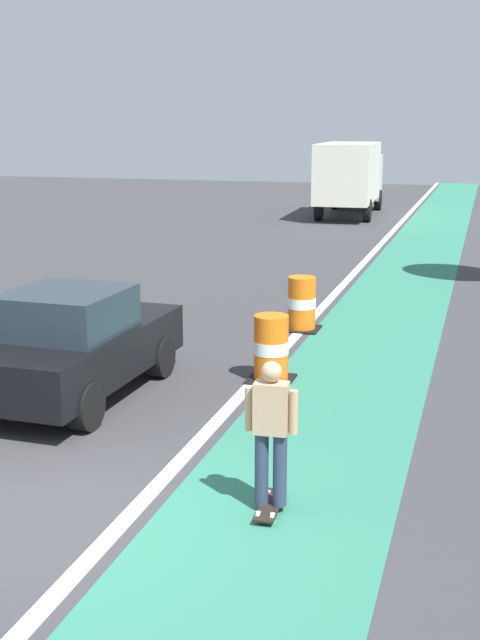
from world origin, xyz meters
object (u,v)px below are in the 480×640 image
object	(u,v)px
traffic_barrel_front	(271,349)
traffic_barrel_mid	(302,304)
skateboarder_on_lane	(271,432)
delivery_truck_down_block	(350,174)
parked_sedan_nearest	(74,344)

from	to	relation	value
traffic_barrel_front	traffic_barrel_mid	bearing A→B (deg)	94.33
skateboarder_on_lane	traffic_barrel_mid	xyz separation A→B (m)	(-1.43, 7.92, -0.38)
skateboarder_on_lane	traffic_barrel_mid	size ratio (longest dim) A/B	1.55
traffic_barrel_front	traffic_barrel_mid	xyz separation A→B (m)	(-0.26, 3.44, 0.00)
traffic_barrel_front	delivery_truck_down_block	size ratio (longest dim) A/B	0.14
delivery_truck_down_block	traffic_barrel_mid	bearing A→B (deg)	-83.21
skateboarder_on_lane	parked_sedan_nearest	xyz separation A→B (m)	(-3.82, 2.84, -0.08)
parked_sedan_nearest	traffic_barrel_front	distance (m)	3.14
traffic_barrel_mid	delivery_truck_down_block	xyz separation A→B (m)	(-2.52, 21.14, 1.31)
parked_sedan_nearest	traffic_barrel_mid	bearing A→B (deg)	64.72
traffic_barrel_mid	delivery_truck_down_block	world-z (taller)	delivery_truck_down_block
skateboarder_on_lane	parked_sedan_nearest	world-z (taller)	parked_sedan_nearest
skateboarder_on_lane	traffic_barrel_front	size ratio (longest dim) A/B	1.55
skateboarder_on_lane	traffic_barrel_front	distance (m)	4.64
skateboarder_on_lane	traffic_barrel_mid	distance (m)	8.05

